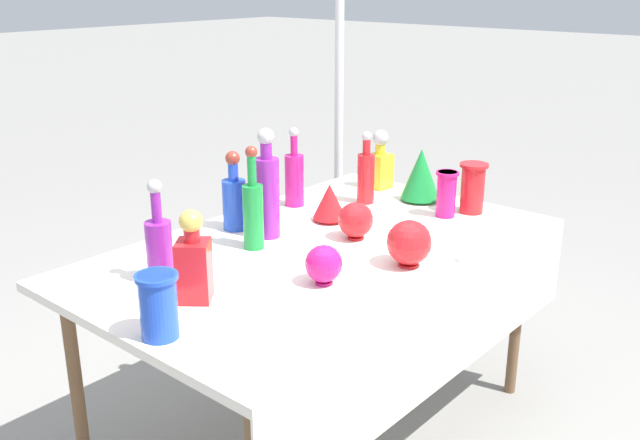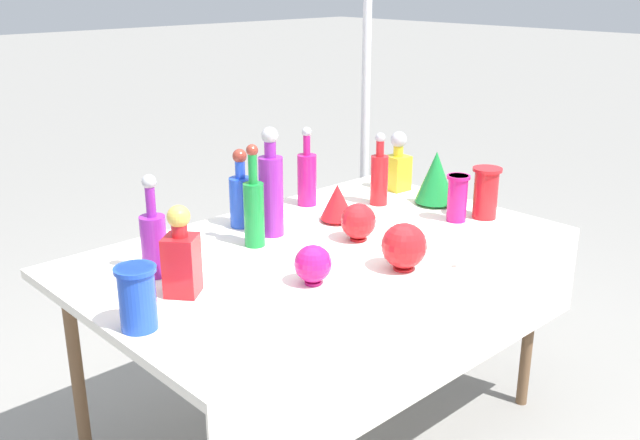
{
  "view_description": "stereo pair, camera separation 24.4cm",
  "coord_description": "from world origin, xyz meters",
  "px_view_note": "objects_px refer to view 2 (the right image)",
  "views": [
    {
      "loc": [
        -1.75,
        -1.5,
        1.66
      ],
      "look_at": [
        0.0,
        0.0,
        0.86
      ],
      "focal_mm": 40.0,
      "sensor_mm": 36.0,
      "label": 1
    },
    {
      "loc": [
        -1.58,
        -1.68,
        1.66
      ],
      "look_at": [
        0.0,
        0.0,
        0.86
      ],
      "focal_mm": 40.0,
      "sensor_mm": 36.0,
      "label": 2
    }
  ],
  "objects_px": {
    "slender_vase_1": "(457,196)",
    "fluted_vase_0": "(337,202)",
    "tall_bottle_1": "(307,176)",
    "tall_bottle_4": "(379,176)",
    "round_bowl_2": "(404,246)",
    "tall_bottle_3": "(271,190)",
    "slender_vase_2": "(137,296)",
    "tall_bottle_2": "(241,196)",
    "round_bowl_0": "(358,221)",
    "round_bowl_1": "(313,264)",
    "tall_bottle_5": "(254,208)",
    "tall_bottle_0": "(154,240)",
    "canopy_pole": "(365,127)",
    "square_decanter_0": "(398,165)",
    "slender_vase_0": "(486,191)",
    "square_decanter_1": "(181,256)",
    "fluted_vase_1": "(436,177)"
  },
  "relations": [
    {
      "from": "tall_bottle_0",
      "to": "round_bowl_2",
      "type": "xyz_separation_m",
      "value": [
        0.6,
        -0.5,
        -0.04
      ]
    },
    {
      "from": "tall_bottle_5",
      "to": "slender_vase_2",
      "type": "bearing_deg",
      "value": -155.67
    },
    {
      "from": "fluted_vase_1",
      "to": "round_bowl_2",
      "type": "bearing_deg",
      "value": -149.81
    },
    {
      "from": "square_decanter_0",
      "to": "canopy_pole",
      "type": "bearing_deg",
      "value": 58.14
    },
    {
      "from": "slender_vase_1",
      "to": "fluted_vase_0",
      "type": "bearing_deg",
      "value": 137.57
    },
    {
      "from": "tall_bottle_3",
      "to": "tall_bottle_5",
      "type": "xyz_separation_m",
      "value": [
        -0.11,
        -0.04,
        -0.03
      ]
    },
    {
      "from": "tall_bottle_3",
      "to": "square_decanter_0",
      "type": "height_order",
      "value": "tall_bottle_3"
    },
    {
      "from": "round_bowl_0",
      "to": "square_decanter_1",
      "type": "bearing_deg",
      "value": 176.49
    },
    {
      "from": "slender_vase_1",
      "to": "tall_bottle_4",
      "type": "bearing_deg",
      "value": 100.04
    },
    {
      "from": "round_bowl_2",
      "to": "tall_bottle_3",
      "type": "bearing_deg",
      "value": 100.39
    },
    {
      "from": "slender_vase_2",
      "to": "round_bowl_2",
      "type": "distance_m",
      "value": 0.85
    },
    {
      "from": "round_bowl_0",
      "to": "canopy_pole",
      "type": "xyz_separation_m",
      "value": [
        0.87,
        0.79,
        0.1
      ]
    },
    {
      "from": "tall_bottle_3",
      "to": "round_bowl_2",
      "type": "height_order",
      "value": "tall_bottle_3"
    },
    {
      "from": "tall_bottle_1",
      "to": "tall_bottle_4",
      "type": "distance_m",
      "value": 0.3
    },
    {
      "from": "tall_bottle_4",
      "to": "tall_bottle_0",
      "type": "bearing_deg",
      "value": -179.16
    },
    {
      "from": "round_bowl_2",
      "to": "square_decanter_0",
      "type": "bearing_deg",
      "value": 42.2
    },
    {
      "from": "slender_vase_1",
      "to": "round_bowl_1",
      "type": "bearing_deg",
      "value": -175.99
    },
    {
      "from": "tall_bottle_0",
      "to": "square_decanter_0",
      "type": "height_order",
      "value": "tall_bottle_0"
    },
    {
      "from": "square_decanter_1",
      "to": "slender_vase_1",
      "type": "distance_m",
      "value": 1.14
    },
    {
      "from": "tall_bottle_2",
      "to": "slender_vase_2",
      "type": "distance_m",
      "value": 0.84
    },
    {
      "from": "slender_vase_0",
      "to": "slender_vase_2",
      "type": "bearing_deg",
      "value": 176.07
    },
    {
      "from": "tall_bottle_1",
      "to": "tall_bottle_3",
      "type": "distance_m",
      "value": 0.38
    },
    {
      "from": "tall_bottle_2",
      "to": "slender_vase_1",
      "type": "relative_size",
      "value": 1.64
    },
    {
      "from": "round_bowl_0",
      "to": "round_bowl_1",
      "type": "height_order",
      "value": "round_bowl_0"
    },
    {
      "from": "tall_bottle_0",
      "to": "round_bowl_2",
      "type": "distance_m",
      "value": 0.79
    },
    {
      "from": "fluted_vase_1",
      "to": "slender_vase_2",
      "type": "bearing_deg",
      "value": -174.43
    },
    {
      "from": "square_decanter_0",
      "to": "round_bowl_0",
      "type": "height_order",
      "value": "square_decanter_0"
    },
    {
      "from": "round_bowl_0",
      "to": "tall_bottle_2",
      "type": "bearing_deg",
      "value": 117.3
    },
    {
      "from": "tall_bottle_0",
      "to": "tall_bottle_4",
      "type": "relative_size",
      "value": 1.1
    },
    {
      "from": "tall_bottle_3",
      "to": "slender_vase_2",
      "type": "relative_size",
      "value": 2.24
    },
    {
      "from": "tall_bottle_5",
      "to": "slender_vase_0",
      "type": "distance_m",
      "value": 0.92
    },
    {
      "from": "tall_bottle_5",
      "to": "slender_vase_2",
      "type": "xyz_separation_m",
      "value": [
        -0.61,
        -0.28,
        -0.04
      ]
    },
    {
      "from": "tall_bottle_1",
      "to": "tall_bottle_4",
      "type": "bearing_deg",
      "value": -41.93
    },
    {
      "from": "slender_vase_2",
      "to": "round_bowl_2",
      "type": "xyz_separation_m",
      "value": [
        0.82,
        -0.22,
        -0.01
      ]
    },
    {
      "from": "round_bowl_0",
      "to": "round_bowl_1",
      "type": "xyz_separation_m",
      "value": [
        -0.37,
        -0.17,
        -0.01
      ]
    },
    {
      "from": "square_decanter_1",
      "to": "round_bowl_0",
      "type": "height_order",
      "value": "square_decanter_1"
    },
    {
      "from": "tall_bottle_1",
      "to": "tall_bottle_5",
      "type": "height_order",
      "value": "tall_bottle_5"
    },
    {
      "from": "tall_bottle_0",
      "to": "tall_bottle_2",
      "type": "height_order",
      "value": "tall_bottle_0"
    },
    {
      "from": "tall_bottle_1",
      "to": "slender_vase_2",
      "type": "height_order",
      "value": "tall_bottle_1"
    },
    {
      "from": "round_bowl_2",
      "to": "tall_bottle_1",
      "type": "bearing_deg",
      "value": 72.0
    },
    {
      "from": "canopy_pole",
      "to": "tall_bottle_1",
      "type": "bearing_deg",
      "value": -153.52
    },
    {
      "from": "slender_vase_0",
      "to": "canopy_pole",
      "type": "bearing_deg",
      "value": 70.67
    },
    {
      "from": "square_decanter_1",
      "to": "round_bowl_1",
      "type": "bearing_deg",
      "value": -32.77
    },
    {
      "from": "fluted_vase_0",
      "to": "round_bowl_2",
      "type": "distance_m",
      "value": 0.51
    },
    {
      "from": "tall_bottle_0",
      "to": "tall_bottle_1",
      "type": "relative_size",
      "value": 1.01
    },
    {
      "from": "tall_bottle_2",
      "to": "canopy_pole",
      "type": "height_order",
      "value": "canopy_pole"
    },
    {
      "from": "fluted_vase_0",
      "to": "square_decanter_1",
      "type": "bearing_deg",
      "value": -169.08
    },
    {
      "from": "tall_bottle_2",
      "to": "tall_bottle_5",
      "type": "xyz_separation_m",
      "value": [
        -0.09,
        -0.19,
        0.02
      ]
    },
    {
      "from": "tall_bottle_4",
      "to": "square_decanter_0",
      "type": "relative_size",
      "value": 1.15
    },
    {
      "from": "canopy_pole",
      "to": "square_decanter_0",
      "type": "bearing_deg",
      "value": -121.86
    }
  ]
}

